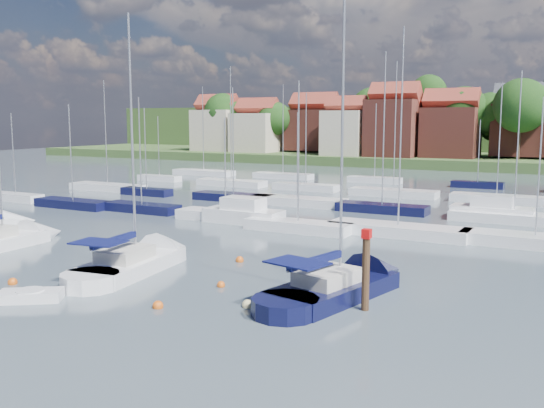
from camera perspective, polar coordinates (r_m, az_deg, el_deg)
The scene contains 14 objects.
ground at distance 68.60m, azimuth 9.79°, elevation 0.39°, with size 260.00×260.00×0.00m, color #3F4E56.
sailboat_left at distance 47.12m, azimuth -23.26°, elevation -3.16°, with size 3.41×10.96×14.75m.
sailboat_centre at distance 38.01m, azimuth -11.87°, elevation -5.24°, with size 4.68×12.26×16.22m.
sailboat_navy at distance 32.19m, azimuth 7.40°, elevation -7.55°, with size 5.77×12.41×16.61m.
tender at distance 32.64m, azimuth -21.78°, elevation -8.03°, with size 3.29×2.88×0.65m.
timber_piling at distance 29.08m, azimuth 8.78°, elevation -8.15°, with size 0.40×0.40×6.14m.
buoy_c at distance 35.96m, azimuth -17.94°, elevation -6.80°, with size 0.45×0.45×0.45m, color #D85914.
buoy_d at distance 29.81m, azimuth -10.69°, elevation -9.60°, with size 0.52×0.52×0.52m, color #D85914.
buoy_e at distance 38.48m, azimuth -3.06°, elevation -5.45°, with size 0.51×0.51×0.51m, color #D85914.
buoy_f at distance 29.47m, azimuth -2.32°, elevation -9.67°, with size 0.54×0.54×0.54m, color beige.
buoy_g at distance 32.94m, azimuth -4.83°, elevation -7.78°, with size 0.44×0.44×0.44m, color #D85914.
buoy_h at distance 36.25m, azimuth -23.22°, elevation -6.95°, with size 0.51×0.51×0.51m, color #D85914.
marina_field at distance 63.39m, azimuth 10.03°, elevation 0.16°, with size 79.62×41.41×15.93m.
far_shore_town at distance 158.44m, azimuth 21.39°, elevation 5.89°, with size 212.46×90.00×22.27m.
Camera 1 is at (21.45, -24.55, 8.95)m, focal length 40.00 mm.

